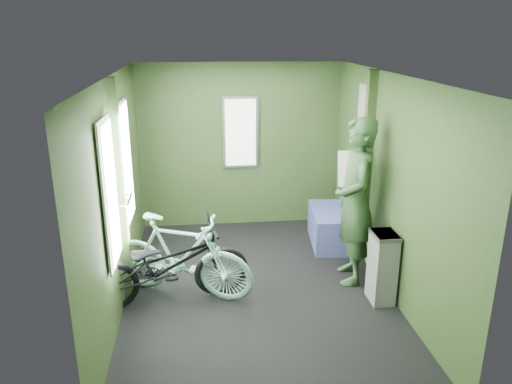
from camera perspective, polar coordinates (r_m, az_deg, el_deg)
room at (r=5.05m, az=-0.34°, el=3.39°), size 4.00×4.02×2.31m
bicycle_black at (r=5.39m, az=-9.89°, el=-12.51°), size 1.82×1.02×0.97m
bicycle_mint at (r=5.50m, az=-8.42°, el=-11.75°), size 1.69×1.17×1.01m
passenger at (r=5.54m, az=11.21°, el=-1.09°), size 0.51×0.75×1.86m
waste_box at (r=5.36m, az=14.23°, el=-8.34°), size 0.23×0.32×0.77m
bench_seat at (r=6.66m, az=8.83°, el=-3.50°), size 0.60×0.96×0.97m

